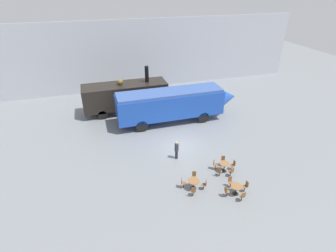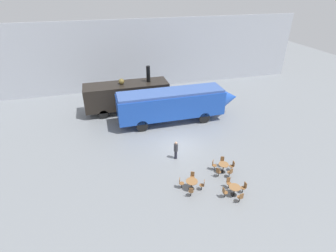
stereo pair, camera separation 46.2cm
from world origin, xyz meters
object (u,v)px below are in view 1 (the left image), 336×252
object	(u,v)px
streamlined_locomotive	(177,103)
cafe_chair_0	(220,171)
steam_locomotive	(125,95)
cafe_table_near	(224,165)
cafe_table_far	(236,188)
cafe_table_mid	(194,182)
visitor_person	(177,149)

from	to	relation	value
streamlined_locomotive	cafe_chair_0	size ratio (longest dim) A/B	14.93
steam_locomotive	cafe_chair_0	size ratio (longest dim) A/B	10.59
cafe_table_near	cafe_table_far	distance (m)	2.52
cafe_table_mid	visitor_person	world-z (taller)	visitor_person
cafe_table_near	visitor_person	xyz separation A→B (m)	(-3.05, 2.71, 0.32)
steam_locomotive	cafe_table_mid	bearing A→B (deg)	-79.50
visitor_person	cafe_table_mid	bearing A→B (deg)	-89.67
cafe_table_far	visitor_person	bearing A→B (deg)	117.21
cafe_table_far	cafe_chair_0	bearing A→B (deg)	97.22
cafe_table_near	cafe_table_mid	size ratio (longest dim) A/B	0.94
cafe_table_mid	cafe_table_far	xyz separation A→B (m)	(2.65, -1.36, -0.01)
streamlined_locomotive	cafe_table_mid	xyz separation A→B (m)	(-2.16, -10.33, -1.50)
cafe_table_near	cafe_chair_0	size ratio (longest dim) A/B	0.91
cafe_table_near	visitor_person	bearing A→B (deg)	138.37
cafe_table_near	cafe_chair_0	world-z (taller)	cafe_chair_0
cafe_table_far	cafe_table_mid	bearing A→B (deg)	152.93
visitor_person	steam_locomotive	bearing A→B (deg)	104.16
visitor_person	streamlined_locomotive	bearing A→B (deg)	71.44
steam_locomotive	cafe_table_near	bearing A→B (deg)	-66.57
steam_locomotive	cafe_table_near	size ratio (longest dim) A/B	11.66
streamlined_locomotive	cafe_table_near	bearing A→B (deg)	-84.59
streamlined_locomotive	cafe_table_near	size ratio (longest dim) A/B	16.42
steam_locomotive	cafe_table_near	world-z (taller)	steam_locomotive
cafe_chair_0	visitor_person	size ratio (longest dim) A/B	0.53
steam_locomotive	cafe_chair_0	bearing A→B (deg)	-69.57
streamlined_locomotive	cafe_table_near	distance (m)	9.35
cafe_chair_0	visitor_person	xyz separation A→B (m)	(-2.42, 3.14, 0.39)
streamlined_locomotive	cafe_chair_0	world-z (taller)	streamlined_locomotive
steam_locomotive	cafe_table_mid	world-z (taller)	steam_locomotive
cafe_table_near	steam_locomotive	bearing A→B (deg)	113.43
cafe_table_near	cafe_table_mid	xyz separation A→B (m)	(-3.03, -1.14, -0.01)
streamlined_locomotive	cafe_table_mid	distance (m)	10.66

